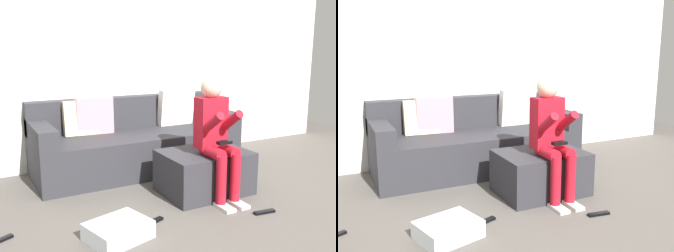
% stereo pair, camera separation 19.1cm
% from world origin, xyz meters
% --- Properties ---
extents(ground_plane, '(8.03, 8.03, 0.00)m').
position_xyz_m(ground_plane, '(0.00, 0.00, 0.00)').
color(ground_plane, '#544F49').
extents(wall_back, '(6.18, 0.10, 2.70)m').
position_xyz_m(wall_back, '(0.00, 2.18, 1.35)').
color(wall_back, silver).
rests_on(wall_back, ground_plane).
extents(couch_sectional, '(2.35, 0.90, 0.92)m').
position_xyz_m(couch_sectional, '(-0.23, 1.74, 0.32)').
color(couch_sectional, '#2D2D33').
rests_on(couch_sectional, ground_plane).
extents(ottoman, '(0.84, 0.62, 0.42)m').
position_xyz_m(ottoman, '(0.07, 0.71, 0.21)').
color(ottoman, '#2D2D33').
rests_on(ottoman, ground_plane).
extents(person_seated, '(0.29, 0.57, 1.16)m').
position_xyz_m(person_seated, '(0.08, 0.55, 0.66)').
color(person_seated, red).
rests_on(person_seated, ground_plane).
extents(storage_bin, '(0.52, 0.46, 0.14)m').
position_xyz_m(storage_bin, '(-1.04, 0.22, 0.07)').
color(storage_bin, silver).
rests_on(storage_bin, ground_plane).
extents(remote_near_ottoman, '(0.20, 0.07, 0.02)m').
position_xyz_m(remote_near_ottoman, '(0.25, 0.04, 0.01)').
color(remote_near_ottoman, black).
rests_on(remote_near_ottoman, ground_plane).
extents(remote_by_storage_bin, '(0.19, 0.11, 0.02)m').
position_xyz_m(remote_by_storage_bin, '(-0.68, 0.33, 0.01)').
color(remote_by_storage_bin, black).
rests_on(remote_by_storage_bin, ground_plane).
extents(remote_under_side_table, '(0.17, 0.11, 0.02)m').
position_xyz_m(remote_under_side_table, '(-1.81, 0.60, 0.01)').
color(remote_under_side_table, black).
rests_on(remote_under_side_table, ground_plane).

